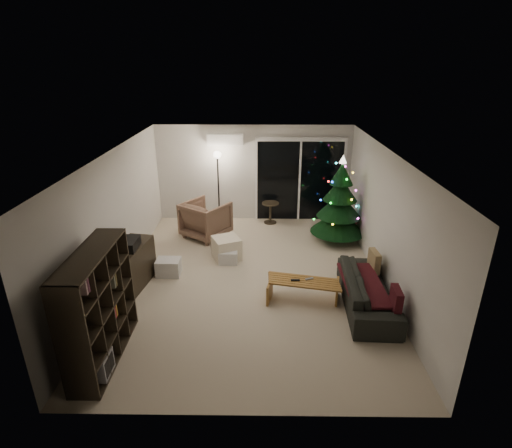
{
  "coord_description": "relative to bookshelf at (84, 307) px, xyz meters",
  "views": [
    {
      "loc": [
        0.19,
        -6.83,
        4.0
      ],
      "look_at": [
        0.1,
        0.3,
        1.05
      ],
      "focal_mm": 28.0,
      "sensor_mm": 36.0,
      "label": 1
    }
  ],
  "objects": [
    {
      "name": "remote_a",
      "position": [
        3.05,
        1.49,
        -0.42
      ],
      "size": [
        0.16,
        0.05,
        0.02
      ],
      "primitive_type": "cube",
      "color": "black",
      "rests_on": "coffee_table"
    },
    {
      "name": "sofa_throw",
      "position": [
        4.2,
        1.34,
        -0.4
      ],
      "size": [
        0.63,
        1.46,
        0.05
      ],
      "primitive_type": "cube",
      "color": "#430F18",
      "rests_on": "sofa"
    },
    {
      "name": "christmas_tree",
      "position": [
        4.25,
        4.06,
        0.19
      ],
      "size": [
        1.61,
        1.61,
        2.05
      ],
      "primitive_type": "cone",
      "rotation": [
        0.0,
        0.0,
        0.33
      ],
      "color": "black",
      "rests_on": "floor"
    },
    {
      "name": "cushion_b",
      "position": [
        4.55,
        0.69,
        -0.3
      ],
      "size": [
        0.14,
        0.4,
        0.39
      ],
      "primitive_type": "cube",
      "rotation": [
        0.0,
        0.0,
        -0.07
      ],
      "color": "#430F18",
      "rests_on": "sofa"
    },
    {
      "name": "stereo",
      "position": [
        0.0,
        1.88,
        0.08
      ],
      "size": [
        0.42,
        0.49,
        0.18
      ],
      "primitive_type": "cube",
      "color": "black",
      "rests_on": "media_cabinet"
    },
    {
      "name": "floor_lamp",
      "position": [
        1.37,
        5.02,
        0.11
      ],
      "size": [
        0.3,
        0.3,
        1.88
      ],
      "primitive_type": "cylinder",
      "color": "black",
      "rests_on": "floor"
    },
    {
      "name": "side_table",
      "position": [
        2.69,
        5.16,
        -0.55
      ],
      "size": [
        0.54,
        0.54,
        0.56
      ],
      "primitive_type": "cylinder",
      "rotation": [
        0.0,
        0.0,
        -0.25
      ],
      "color": "black",
      "rests_on": "floor"
    },
    {
      "name": "bookshelf",
      "position": [
        0.0,
        0.0,
        0.0
      ],
      "size": [
        0.53,
        1.69,
        1.67
      ],
      "primitive_type": null,
      "rotation": [
        0.0,
        0.0,
        0.07
      ],
      "color": "black",
      "rests_on": "floor"
    },
    {
      "name": "ottoman",
      "position": [
        1.71,
        3.12,
        -0.59
      ],
      "size": [
        0.7,
        0.7,
        0.48
      ],
      "primitive_type": "cube",
      "rotation": [
        0.0,
        0.0,
        0.42
      ],
      "color": "beige",
      "rests_on": "floor"
    },
    {
      "name": "sofa",
      "position": [
        4.3,
        1.34,
        -0.54
      ],
      "size": [
        0.9,
        2.07,
        0.59
      ],
      "primitive_type": "imported",
      "rotation": [
        0.0,
        0.0,
        1.52
      ],
      "color": "black",
      "rests_on": "floor"
    },
    {
      "name": "cardboard_box_b",
      "position": [
        1.76,
        2.9,
        -0.7
      ],
      "size": [
        0.39,
        0.3,
        0.27
      ],
      "primitive_type": "cube",
      "rotation": [
        0.0,
        0.0,
        -0.02
      ],
      "color": "silver",
      "rests_on": "floor"
    },
    {
      "name": "coffee_table",
      "position": [
        3.2,
        1.49,
        -0.63
      ],
      "size": [
        1.32,
        0.69,
        0.4
      ],
      "primitive_type": null,
      "rotation": [
        0.0,
        0.0,
        -0.21
      ],
      "color": "#A16A2F",
      "rests_on": "floor"
    },
    {
      "name": "armchair",
      "position": [
        1.12,
        4.27,
        -0.39
      ],
      "size": [
        1.33,
        1.34,
        0.88
      ],
      "primitive_type": "imported",
      "rotation": [
        0.0,
        0.0,
        2.54
      ],
      "color": "brown",
      "rests_on": "floor"
    },
    {
      "name": "room",
      "position": [
        2.71,
        3.71,
        0.18
      ],
      "size": [
        6.5,
        7.51,
        2.6
      ],
      "color": "beige",
      "rests_on": "ground"
    },
    {
      "name": "remote_b",
      "position": [
        3.3,
        1.54,
        -0.42
      ],
      "size": [
        0.15,
        0.09,
        0.02
      ],
      "primitive_type": "cube",
      "rotation": [
        0.0,
        0.0,
        0.35
      ],
      "color": "slate",
      "rests_on": "coffee_table"
    },
    {
      "name": "cardboard_box_a",
      "position": [
        0.61,
        2.38,
        -0.67
      ],
      "size": [
        0.47,
        0.36,
        0.33
      ],
      "primitive_type": "cube",
      "rotation": [
        0.0,
        0.0,
        -0.01
      ],
      "color": "silver",
      "rests_on": "floor"
    },
    {
      "name": "cushion_a",
      "position": [
        4.55,
        1.99,
        -0.3
      ],
      "size": [
        0.15,
        0.4,
        0.39
      ],
      "primitive_type": "cube",
      "rotation": [
        0.0,
        0.0,
        0.09
      ],
      "color": "tan",
      "rests_on": "sofa"
    },
    {
      "name": "media_cabinet",
      "position": [
        0.0,
        1.88,
        -0.42
      ],
      "size": [
        0.69,
        1.37,
        0.82
      ],
      "primitive_type": "cube",
      "rotation": [
        0.0,
        0.0,
        -0.15
      ],
      "color": "black",
      "rests_on": "floor"
    }
  ]
}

